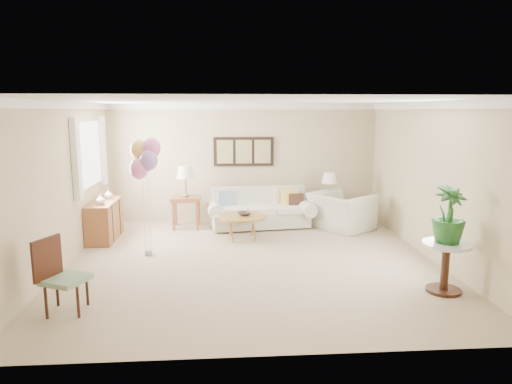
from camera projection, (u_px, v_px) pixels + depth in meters
ground_plane at (252, 261)px, 7.57m from camera, size 6.00×6.00×0.00m
room_shell at (245, 163)px, 7.36m from camera, size 6.04×6.04×2.60m
wall_art_triptych at (244, 152)px, 10.20m from camera, size 1.35×0.06×0.65m
sofa at (260, 212)px, 9.75m from camera, size 2.34×1.09×0.83m
end_table_left at (186, 202)px, 9.62m from camera, size 0.61×0.56×0.67m
end_table_right at (329, 203)px, 9.94m from camera, size 0.52×0.47×0.57m
lamp_left at (185, 173)px, 9.51m from camera, size 0.37×0.37×0.65m
lamp_right at (329, 179)px, 9.85m from camera, size 0.32×0.32×0.57m
coffee_table at (242, 217)px, 8.78m from camera, size 0.92×0.92×0.46m
decor_bowl at (244, 214)px, 8.78m from camera, size 0.32×0.32×0.06m
armchair at (341, 211)px, 9.53m from camera, size 1.50×1.54×0.76m
side_table at (446, 255)px, 6.18m from camera, size 0.64×0.64×0.70m
potted_plant at (449, 214)px, 6.10m from camera, size 0.53×0.53×0.78m
accent_chair at (60, 274)px, 5.56m from camera, size 0.62×0.61×0.95m
credenza at (104, 220)px, 8.78m from camera, size 0.46×1.20×0.74m
vase_white at (100, 199)px, 8.43m from camera, size 0.20×0.20×0.19m
vase_sage at (108, 194)px, 9.02m from camera, size 0.22×0.22×0.17m
balloon_cluster at (145, 157)px, 7.55m from camera, size 0.51×0.46×2.02m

